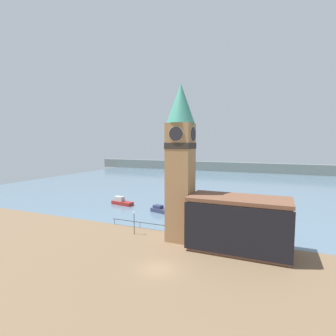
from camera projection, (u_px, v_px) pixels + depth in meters
The scene contains 10 objects.
ground_plane at pixel (158, 269), 31.45m from camera, with size 160.00×160.00×0.00m, color brown.
water at pixel (240, 183), 98.21m from camera, with size 160.00×120.00×0.00m.
far_shoreline at pixel (251, 168), 134.66m from camera, with size 180.00×3.00×5.00m.
pier_railing at pixel (140, 223), 46.50m from camera, with size 11.35×0.08×1.09m.
clock_tower at pixel (180, 159), 39.82m from camera, with size 4.26×4.26×23.88m.
pier_building at pixel (239, 224), 36.56m from camera, with size 13.84×6.49×7.59m.
boat_near at pixel (160, 210), 57.28m from camera, with size 4.81×3.08×1.48m.
boat_far at pixel (122, 202), 64.32m from camera, with size 5.91×2.79×1.96m.
mooring_bollard_near at pixel (165, 238), 40.52m from camera, with size 0.27×0.27×0.80m.
lamp_post at pixel (134, 218), 43.18m from camera, with size 0.32×0.32×3.82m.
Camera 1 is at (12.82, -27.33, 15.06)m, focal length 28.00 mm.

